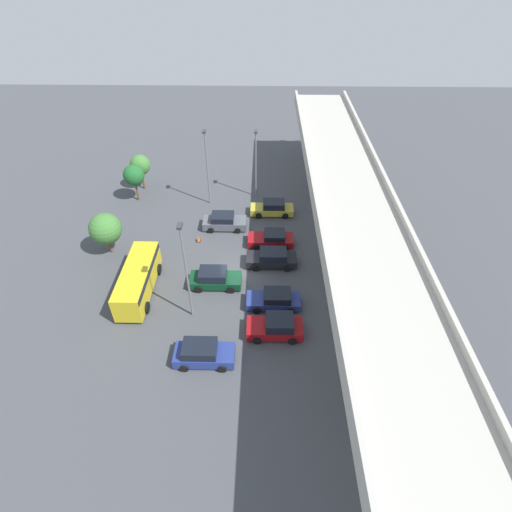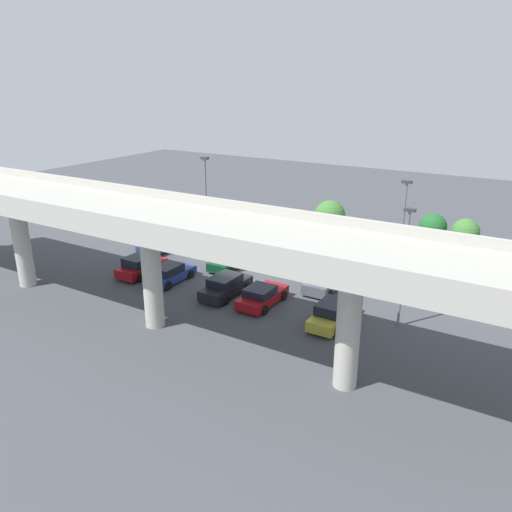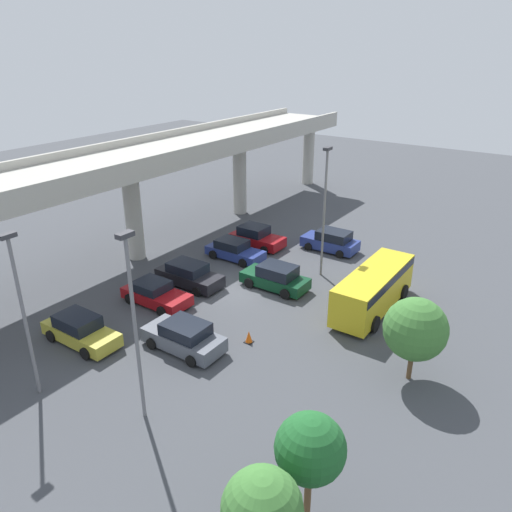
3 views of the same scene
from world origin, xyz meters
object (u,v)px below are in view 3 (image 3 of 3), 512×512
parked_car_3 (189,275)px  parked_car_5 (234,250)px  lamp_post_by_overpass (22,304)px  tree_front_right (415,329)px  traffic_cone (249,337)px  tree_front_centre (310,449)px  parked_car_4 (276,277)px  lamp_post_mid_lot (134,317)px  parked_car_0 (80,330)px  shuttle_bus (374,287)px  parked_car_6 (256,237)px  tree_front_left (262,509)px  lamp_post_near_aisle (325,204)px  parked_car_1 (184,337)px  parked_car_7 (331,241)px  parked_car_2 (155,294)px

parked_car_3 → parked_car_5: size_ratio=1.05×
lamp_post_by_overpass → tree_front_right: bearing=-51.9°
lamp_post_by_overpass → traffic_cone: bearing=-32.1°
parked_car_5 → traffic_cone: size_ratio=6.39×
tree_front_centre → parked_car_4: bearing=36.0°
parked_car_5 → lamp_post_mid_lot: 18.12m
lamp_post_by_overpass → traffic_cone: 11.47m
parked_car_0 → parked_car_4: (11.53, -5.21, 0.04)m
parked_car_5 → tree_front_right: bearing=-23.5°
shuttle_bus → lamp_post_mid_lot: bearing=163.0°
parked_car_6 → tree_front_left: size_ratio=1.01×
tree_front_right → traffic_cone: bearing=102.8°
parked_car_5 → lamp_post_near_aisle: lamp_post_near_aisle is taller
parked_car_1 → parked_car_3: bearing=-50.3°
lamp_post_mid_lot → tree_front_right: size_ratio=2.01×
lamp_post_near_aisle → tree_front_right: lamp_post_near_aisle is taller
tree_front_left → shuttle_bus: bearing=12.2°
parked_car_0 → parked_car_4: 12.65m
tree_front_left → traffic_cone: bearing=37.0°
parked_car_3 → lamp_post_by_overpass: (-12.46, -1.74, 3.92)m
shuttle_bus → tree_front_right: 6.95m
tree_front_left → parked_car_3: bearing=47.6°
lamp_post_mid_lot → tree_front_centre: 8.60m
tree_front_centre → lamp_post_by_overpass: bearing=94.8°
lamp_post_near_aisle → lamp_post_by_overpass: size_ratio=1.13×
shuttle_bus → tree_front_left: size_ratio=1.79×
parked_car_0 → parked_car_5: (13.90, 0.00, -0.05)m
shuttle_bus → lamp_post_near_aisle: bearing=61.7°
lamp_post_near_aisle → tree_front_centre: (-17.79, -8.83, -2.01)m
parked_car_6 → parked_car_7: size_ratio=0.99×
lamp_post_by_overpass → parked_car_6: bearing=5.4°
parked_car_0 → parked_car_1: bearing=28.0°
lamp_post_near_aisle → lamp_post_by_overpass: bearing=165.8°
tree_front_left → tree_front_right: tree_front_left is taller
parked_car_3 → lamp_post_near_aisle: (6.48, -6.55, 4.45)m
lamp_post_mid_lot → tree_front_right: bearing=-43.1°
parked_car_2 → lamp_post_by_overpass: (-9.32, -1.74, 4.00)m
parked_car_2 → lamp_post_mid_lot: (-7.67, -6.98, 4.33)m
parked_car_0 → traffic_cone: bearing=34.4°
lamp_post_by_overpass → parked_car_5: bearing=6.1°
tree_front_right → tree_front_centre: bearing=178.6°
parked_car_2 → parked_car_6: size_ratio=1.03×
lamp_post_by_overpass → traffic_cone: size_ratio=11.35×
parked_car_3 → lamp_post_near_aisle: bearing=44.7°
lamp_post_by_overpass → tree_front_left: size_ratio=1.85×
shuttle_bus → tree_front_left: tree_front_left is taller
parked_car_2 → tree_front_centre: size_ratio=1.02×
parked_car_6 → parked_car_0: bearing=-89.8°
lamp_post_near_aisle → tree_front_centre: lamp_post_near_aisle is taller
parked_car_1 → parked_car_7: 16.80m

